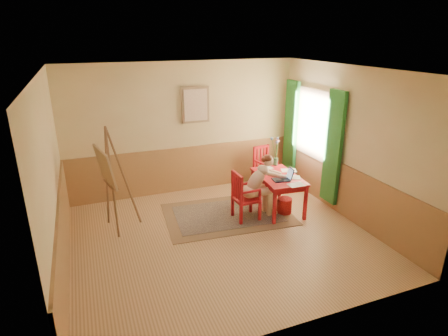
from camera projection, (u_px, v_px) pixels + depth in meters
name	position (u px, v px, depth m)	size (l,w,h in m)	color
room	(222.00, 160.00, 5.93)	(5.04, 4.54, 2.84)	tan
wainscot	(207.00, 193.00, 6.94)	(5.00, 4.50, 1.00)	#A47445
window	(311.00, 134.00, 7.74)	(0.12, 2.01, 2.20)	white
wall_portrait	(195.00, 105.00, 7.78)	(0.60, 0.05, 0.76)	#997755
rug	(228.00, 214.00, 7.20)	(2.53, 1.80, 0.02)	#8C7251
table	(278.00, 180.00, 7.21)	(0.81, 1.25, 0.72)	red
chair_left	(244.00, 196.00, 6.87)	(0.45, 0.43, 0.94)	red
chair_back	(265.00, 167.00, 8.36)	(0.49, 0.50, 0.94)	red
figure	(260.00, 183.00, 6.94)	(0.90, 0.39, 1.21)	beige
laptop	(284.00, 178.00, 6.96)	(0.40, 0.27, 0.22)	#1E2338
papers	(285.00, 175.00, 7.21)	(0.71, 1.24, 0.00)	white
vase	(276.00, 153.00, 7.67)	(0.20, 0.29, 0.59)	#3F724C
wastebasket	(284.00, 206.00, 7.22)	(0.29, 0.29, 0.31)	red
easel	(108.00, 171.00, 6.28)	(0.70, 0.85, 1.90)	brown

